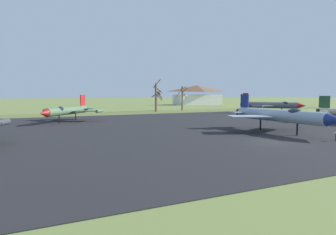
{
  "coord_description": "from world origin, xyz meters",
  "views": [
    {
      "loc": [
        -23.34,
        -23.44,
        5.19
      ],
      "look_at": [
        -4.76,
        15.54,
        1.66
      ],
      "focal_mm": 32.09,
      "sensor_mm": 36.0,
      "label": 1
    }
  ],
  "objects_px": {
    "jet_fighter_front_left": "(271,105)",
    "info_placard_rear_center": "(336,135)",
    "visitor_building": "(197,95)",
    "jet_fighter_rear_left": "(67,111)",
    "jet_fighter_rear_center": "(280,115)",
    "info_placard_front_left": "(307,112)"
  },
  "relations": [
    {
      "from": "info_placard_rear_center",
      "to": "jet_fighter_rear_left",
      "type": "height_order",
      "value": "jet_fighter_rear_left"
    },
    {
      "from": "jet_fighter_rear_center",
      "to": "visitor_building",
      "type": "xyz_separation_m",
      "value": [
        39.45,
        86.25,
        1.95
      ]
    },
    {
      "from": "visitor_building",
      "to": "info_placard_front_left",
      "type": "bearing_deg",
      "value": -98.14
    },
    {
      "from": "jet_fighter_front_left",
      "to": "info_placard_front_left",
      "type": "relative_size",
      "value": 13.27
    },
    {
      "from": "info_placard_rear_center",
      "to": "visitor_building",
      "type": "distance_m",
      "value": 101.73
    },
    {
      "from": "jet_fighter_front_left",
      "to": "info_placard_rear_center",
      "type": "bearing_deg",
      "value": -125.67
    },
    {
      "from": "jet_fighter_rear_center",
      "to": "visitor_building",
      "type": "bearing_deg",
      "value": 65.42
    },
    {
      "from": "jet_fighter_rear_center",
      "to": "jet_fighter_rear_left",
      "type": "xyz_separation_m",
      "value": [
        -22.94,
        27.55,
        -0.25
      ]
    },
    {
      "from": "visitor_building",
      "to": "info_placard_rear_center",
      "type": "bearing_deg",
      "value": -112.66
    },
    {
      "from": "info_placard_front_left",
      "to": "jet_fighter_rear_left",
      "type": "bearing_deg",
      "value": 172.79
    },
    {
      "from": "info_placard_rear_center",
      "to": "jet_fighter_rear_left",
      "type": "relative_size",
      "value": 0.08
    },
    {
      "from": "jet_fighter_front_left",
      "to": "jet_fighter_rear_left",
      "type": "xyz_separation_m",
      "value": [
        -48.85,
        -0.58,
        -0.15
      ]
    },
    {
      "from": "jet_fighter_rear_center",
      "to": "visitor_building",
      "type": "height_order",
      "value": "visitor_building"
    },
    {
      "from": "jet_fighter_rear_left",
      "to": "visitor_building",
      "type": "height_order",
      "value": "visitor_building"
    },
    {
      "from": "info_placard_rear_center",
      "to": "jet_fighter_rear_left",
      "type": "distance_m",
      "value": 42.13
    },
    {
      "from": "visitor_building",
      "to": "jet_fighter_rear_left",
      "type": "bearing_deg",
      "value": -136.75
    },
    {
      "from": "jet_fighter_front_left",
      "to": "info_placard_front_left",
      "type": "bearing_deg",
      "value": -60.15
    },
    {
      "from": "info_placard_front_left",
      "to": "visitor_building",
      "type": "relative_size",
      "value": 0.05
    },
    {
      "from": "info_placard_front_left",
      "to": "info_placard_rear_center",
      "type": "height_order",
      "value": "info_placard_front_left"
    },
    {
      "from": "jet_fighter_front_left",
      "to": "jet_fighter_rear_center",
      "type": "xyz_separation_m",
      "value": [
        -25.91,
        -28.14,
        0.1
      ]
    },
    {
      "from": "jet_fighter_front_left",
      "to": "info_placard_rear_center",
      "type": "height_order",
      "value": "jet_fighter_front_left"
    },
    {
      "from": "jet_fighter_front_left",
      "to": "visitor_building",
      "type": "distance_m",
      "value": 59.7
    }
  ]
}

